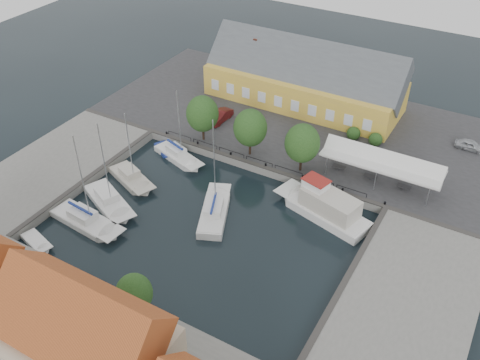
# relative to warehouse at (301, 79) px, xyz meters

# --- Properties ---
(ground) EXTENTS (140.00, 140.00, 0.00)m
(ground) POSITION_rel_warehouse_xyz_m (2.60, -28.36, -4.43)
(ground) COLOR black
(ground) RESTS_ON ground
(north_quay) EXTENTS (56.00, 26.00, 1.00)m
(north_quay) POSITION_rel_warehouse_xyz_m (2.60, -5.36, -3.93)
(north_quay) COLOR #2D2D30
(north_quay) RESTS_ON ground
(west_quay) EXTENTS (12.00, 24.00, 1.00)m
(west_quay) POSITION_rel_warehouse_xyz_m (-19.40, -30.36, -3.93)
(west_quay) COLOR slate
(west_quay) RESTS_ON ground
(east_quay) EXTENTS (12.00, 24.00, 1.00)m
(east_quay) POSITION_rel_warehouse_xyz_m (24.60, -30.36, -3.93)
(east_quay) COLOR slate
(east_quay) RESTS_ON ground
(south_bank) EXTENTS (56.00, 14.00, 1.00)m
(south_bank) POSITION_rel_warehouse_xyz_m (2.60, -49.36, -3.93)
(south_bank) COLOR slate
(south_bank) RESTS_ON ground
(quay_edge_fittings) EXTENTS (56.00, 24.72, 0.40)m
(quay_edge_fittings) POSITION_rel_warehouse_xyz_m (2.62, -23.61, -3.37)
(quay_edge_fittings) COLOR #383533
(quay_edge_fittings) RESTS_ON north_quay
(warehouse) EXTENTS (28.56, 14.00, 9.55)m
(warehouse) POSITION_rel_warehouse_xyz_m (0.00, 0.00, 0.00)
(warehouse) COLOR gold
(warehouse) RESTS_ON north_quay
(tent_canopy) EXTENTS (14.00, 4.00, 2.83)m
(tent_canopy) POSITION_rel_warehouse_xyz_m (16.60, -13.86, -0.74)
(tent_canopy) COLOR silver
(tent_canopy) RESTS_ON north_quay
(quay_trees) EXTENTS (18.20, 4.20, 6.30)m
(quay_trees) POSITION_rel_warehouse_xyz_m (0.60, -16.36, 0.45)
(quay_trees) COLOR black
(quay_trees) RESTS_ON north_quay
(car_silver) EXTENTS (3.86, 1.55, 1.31)m
(car_silver) POSITION_rel_warehouse_xyz_m (24.58, -1.34, -2.77)
(car_silver) COLOR #B2B5BA
(car_silver) RESTS_ON north_quay
(car_red) EXTENTS (1.79, 4.59, 1.49)m
(car_red) POSITION_rel_warehouse_xyz_m (-7.00, -11.18, -2.68)
(car_red) COLOR #4F1212
(car_red) RESTS_ON north_quay
(center_sailboat) EXTENTS (5.97, 9.18, 12.34)m
(center_sailboat) POSITION_rel_warehouse_xyz_m (2.43, -27.76, -4.06)
(center_sailboat) COLOR silver
(center_sailboat) RESTS_ON ground
(trawler) EXTENTS (11.99, 6.26, 5.00)m
(trawler) POSITION_rel_warehouse_xyz_m (13.08, -21.70, -3.41)
(trawler) COLOR silver
(trawler) RESTS_ON ground
(west_boat_a) EXTENTS (8.14, 4.52, 10.62)m
(west_boat_a) POSITION_rel_warehouse_xyz_m (-7.59, -20.58, -4.16)
(west_boat_a) COLOR silver
(west_boat_a) RESTS_ON ground
(west_boat_b) EXTENTS (7.77, 5.09, 10.30)m
(west_boat_b) POSITION_rel_warehouse_xyz_m (-9.72, -27.35, -4.17)
(west_boat_b) COLOR #BAB4A7
(west_boat_b) RESTS_ON ground
(west_boat_c) EXTENTS (8.99, 6.15, 11.74)m
(west_boat_c) POSITION_rel_warehouse_xyz_m (-9.14, -32.10, -4.17)
(west_boat_c) COLOR silver
(west_boat_c) RESTS_ON ground
(west_boat_d) EXTENTS (9.53, 3.64, 12.33)m
(west_boat_d) POSITION_rel_warehouse_xyz_m (-8.99, -35.99, -4.16)
(west_boat_d) COLOR silver
(west_boat_d) RESTS_ON ground
(launch_sw) EXTENTS (4.47, 2.64, 0.98)m
(launch_sw) POSITION_rel_warehouse_xyz_m (-11.27, -40.97, -4.34)
(launch_sw) COLOR silver
(launch_sw) RESTS_ON ground
(launch_nw) EXTENTS (4.23, 3.43, 0.88)m
(launch_nw) POSITION_rel_warehouse_xyz_m (-10.08, -20.03, -4.34)
(launch_nw) COLOR navy
(launch_nw) RESTS_ON ground
(townhouses) EXTENTS (36.30, 8.50, 12.00)m
(townhouses) POSITION_rel_warehouse_xyz_m (4.52, -51.60, 1.40)
(townhouses) COLOR #C5B698
(townhouses) RESTS_ON south_bank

